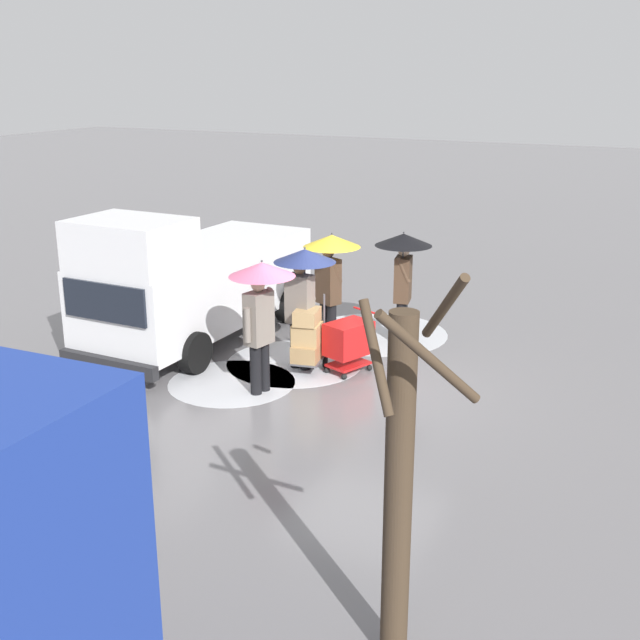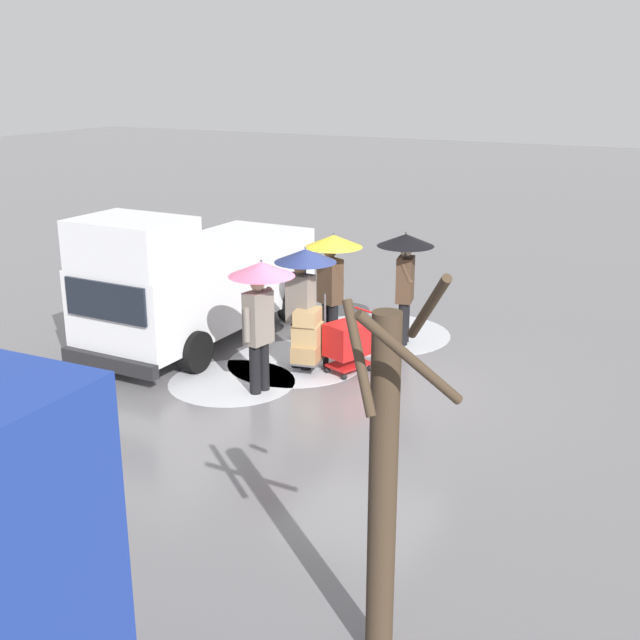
# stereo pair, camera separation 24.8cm
# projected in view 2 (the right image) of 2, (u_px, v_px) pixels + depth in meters

# --- Properties ---
(ground_plane) EXTENTS (90.00, 90.00, 0.00)m
(ground_plane) POSITION_uv_depth(u_px,v_px,m) (365.00, 385.00, 13.11)
(ground_plane) COLOR slate
(slush_patch_near_cluster) EXTENTS (2.27, 2.27, 0.01)m
(slush_patch_near_cluster) POSITION_uv_depth(u_px,v_px,m) (1.00, 480.00, 10.06)
(slush_patch_near_cluster) COLOR #999BA0
(slush_patch_near_cluster) RESTS_ON ground
(slush_patch_under_van) EXTENTS (2.40, 2.40, 0.01)m
(slush_patch_under_van) POSITION_uv_depth(u_px,v_px,m) (296.00, 362.00, 14.09)
(slush_patch_under_van) COLOR silver
(slush_patch_under_van) RESTS_ON ground
(slush_patch_mid_street) EXTENTS (2.68, 2.68, 0.01)m
(slush_patch_mid_street) POSITION_uv_depth(u_px,v_px,m) (381.00, 334.00, 15.62)
(slush_patch_mid_street) COLOR silver
(slush_patch_mid_street) RESTS_ON ground
(slush_patch_far_side) EXTENTS (2.10, 2.10, 0.01)m
(slush_patch_far_side) POSITION_uv_depth(u_px,v_px,m) (232.00, 382.00, 13.22)
(slush_patch_far_side) COLOR silver
(slush_patch_far_side) RESTS_ON ground
(cargo_van_parked_right) EXTENTS (2.26, 5.37, 2.60)m
(cargo_van_parked_right) POSITION_uv_depth(u_px,v_px,m) (195.00, 280.00, 14.91)
(cargo_van_parked_right) COLOR white
(cargo_van_parked_right) RESTS_ON ground
(shopping_cart_vendor) EXTENTS (0.80, 0.96, 1.02)m
(shopping_cart_vendor) POSITION_uv_depth(u_px,v_px,m) (349.00, 340.00, 13.49)
(shopping_cart_vendor) COLOR red
(shopping_cart_vendor) RESTS_ON ground
(hand_dolly_boxes) EXTENTS (0.64, 0.79, 1.32)m
(hand_dolly_boxes) POSITION_uv_depth(u_px,v_px,m) (308.00, 337.00, 13.49)
(hand_dolly_boxes) COLOR #515156
(hand_dolly_boxes) RESTS_ON ground
(pedestrian_pink_side) EXTENTS (1.04, 1.04, 2.15)m
(pedestrian_pink_side) POSITION_uv_depth(u_px,v_px,m) (332.00, 263.00, 14.47)
(pedestrian_pink_side) COLOR black
(pedestrian_pink_side) RESTS_ON ground
(pedestrian_black_side) EXTENTS (1.04, 1.04, 2.15)m
(pedestrian_black_side) POSITION_uv_depth(u_px,v_px,m) (303.00, 280.00, 13.34)
(pedestrian_black_side) COLOR black
(pedestrian_black_side) RESTS_ON ground
(pedestrian_white_side) EXTENTS (1.04, 1.04, 2.15)m
(pedestrian_white_side) POSITION_uv_depth(u_px,v_px,m) (260.00, 296.00, 12.40)
(pedestrian_white_side) COLOR black
(pedestrian_white_side) RESTS_ON ground
(pedestrian_far_side) EXTENTS (1.04, 1.04, 2.15)m
(pedestrian_far_side) POSITION_uv_depth(u_px,v_px,m) (405.00, 262.00, 14.56)
(pedestrian_far_side) COLOR black
(pedestrian_far_side) RESTS_ON ground
(bare_tree_near) EXTENTS (1.02, 1.16, 3.53)m
(bare_tree_near) POSITION_uv_depth(u_px,v_px,m) (384.00, 482.00, 6.55)
(bare_tree_near) COLOR #423323
(bare_tree_near) RESTS_ON ground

